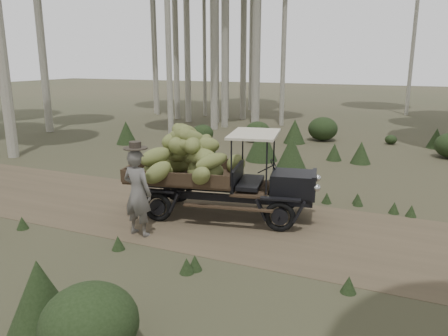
{
  "coord_description": "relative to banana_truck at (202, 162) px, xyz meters",
  "views": [
    {
      "loc": [
        3.04,
        -9.04,
        3.79
      ],
      "look_at": [
        -1.07,
        0.34,
        1.22
      ],
      "focal_mm": 35.0,
      "sensor_mm": 36.0,
      "label": 1
    }
  ],
  "objects": [
    {
      "name": "farmer",
      "position": [
        -0.72,
        -1.7,
        -0.37
      ],
      "size": [
        0.75,
        0.56,
        2.1
      ],
      "rotation": [
        0.0,
        0.0,
        3.04
      ],
      "color": "#5E5A56",
      "rests_on": "ground"
    },
    {
      "name": "dirt_track",
      "position": [
        1.58,
        -0.17,
        -1.36
      ],
      "size": [
        70.0,
        4.0,
        0.01
      ],
      "primitive_type": "cube",
      "color": "brown",
      "rests_on": "ground"
    },
    {
      "name": "ground",
      "position": [
        1.58,
        -0.17,
        -1.37
      ],
      "size": [
        120.0,
        120.0,
        0.0
      ],
      "primitive_type": "plane",
      "color": "#473D2B",
      "rests_on": "ground"
    },
    {
      "name": "banana_truck",
      "position": [
        0.0,
        0.0,
        0.0
      ],
      "size": [
        4.78,
        2.72,
        2.34
      ],
      "rotation": [
        0.0,
        0.0,
        0.19
      ],
      "color": "black",
      "rests_on": "ground"
    },
    {
      "name": "undergrowth",
      "position": [
        2.26,
        1.35,
        -0.84
      ],
      "size": [
        23.14,
        23.22,
        1.39
      ],
      "color": "#233319",
      "rests_on": "ground"
    }
  ]
}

